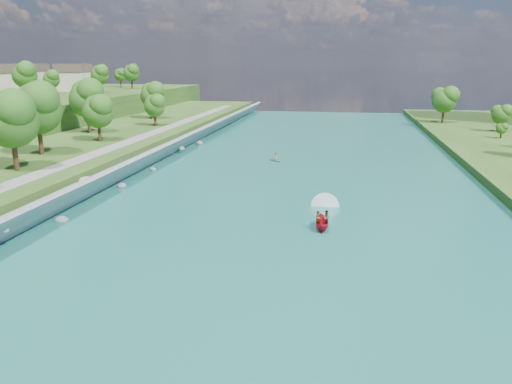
# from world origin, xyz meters

# --- Properties ---
(ground) EXTENTS (260.00, 260.00, 0.00)m
(ground) POSITION_xyz_m (0.00, 0.00, 0.00)
(ground) COLOR #2D5119
(ground) RESTS_ON ground
(river_water) EXTENTS (55.00, 240.00, 0.10)m
(river_water) POSITION_xyz_m (0.00, 20.00, 0.05)
(river_water) COLOR #1A6459
(river_water) RESTS_ON ground
(ridge_west) EXTENTS (60.00, 120.00, 9.00)m
(ridge_west) POSITION_xyz_m (-82.50, 95.00, 4.50)
(ridge_west) COLOR #2D5119
(ridge_west) RESTS_ON ground
(riprap_bank) EXTENTS (3.81, 236.00, 4.16)m
(riprap_bank) POSITION_xyz_m (-25.84, 19.05, 1.79)
(riprap_bank) COLOR slate
(riprap_bank) RESTS_ON ground
(riverside_path) EXTENTS (3.00, 200.00, 0.10)m
(riverside_path) POSITION_xyz_m (-32.50, 20.00, 3.55)
(riverside_path) COLOR gray
(riverside_path) RESTS_ON berm_west
(ridge_houses) EXTENTS (29.50, 29.50, 8.40)m
(ridge_houses) POSITION_xyz_m (-88.67, 100.00, 13.31)
(ridge_houses) COLOR beige
(ridge_houses) RESTS_ON ridge_west
(trees_ridge) EXTENTS (21.27, 66.95, 10.68)m
(trees_ridge) POSITION_xyz_m (-71.02, 96.53, 13.69)
(trees_ridge) COLOR #1E5416
(trees_ridge) RESTS_ON ridge_west
(motorboat) EXTENTS (3.60, 18.72, 2.16)m
(motorboat) POSITION_xyz_m (4.88, 7.22, 0.72)
(motorboat) COLOR #AC0D22
(motorboat) RESTS_ON river_water
(raft) EXTENTS (3.19, 3.12, 1.63)m
(raft) POSITION_xyz_m (-5.39, 42.92, 0.46)
(raft) COLOR gray
(raft) RESTS_ON river_water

